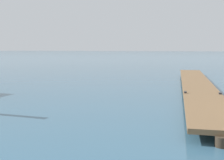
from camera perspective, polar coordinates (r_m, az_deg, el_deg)
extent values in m
cube|color=brown|center=(19.07, 16.07, -0.80)|extent=(1.94, 21.54, 0.16)
cylinder|color=#3D3023|center=(8.59, 20.43, -11.09)|extent=(0.36, 0.36, 0.29)
cylinder|color=#3D3023|center=(13.80, 17.39, -4.45)|extent=(0.36, 0.36, 0.29)
cylinder|color=#3D3023|center=(19.10, 16.04, -1.47)|extent=(0.36, 0.36, 0.29)
cylinder|color=#3D3023|center=(24.44, 15.29, 0.22)|extent=(0.36, 0.36, 0.29)
cylinder|color=#3D3023|center=(29.79, 14.80, 1.30)|extent=(0.36, 0.36, 0.29)
cube|color=#333338|center=(14.75, 13.99, -2.30)|extent=(0.12, 0.20, 0.08)
cube|color=#333338|center=(14.88, 20.16, -2.43)|extent=(0.12, 0.20, 0.08)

